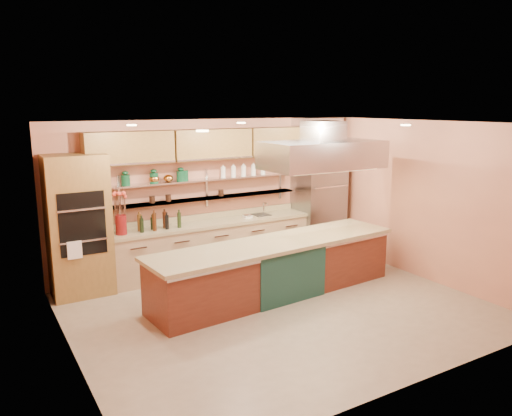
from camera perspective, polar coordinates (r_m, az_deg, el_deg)
floor at (r=7.78m, az=2.79°, el=-11.52°), size 6.00×5.00×0.02m
ceiling at (r=7.15m, az=3.01°, el=9.65°), size 6.00×5.00×0.02m
wall_back at (r=9.48m, az=-5.45°, el=1.60°), size 6.00×0.04×2.80m
wall_front at (r=5.50m, az=17.47°, el=-6.36°), size 6.00×0.04×2.80m
wall_left at (r=6.26m, az=-20.78°, el=-4.42°), size 0.04×5.00×2.80m
wall_right at (r=9.30m, az=18.52°, el=0.84°), size 0.04×5.00×2.80m
oven_stack at (r=8.49m, az=-19.61°, el=-1.95°), size 0.95×0.64×2.30m
refrigerator at (r=10.45m, az=7.18°, el=0.55°), size 0.95×0.72×2.10m
back_counter at (r=9.40m, az=-4.84°, el=-4.32°), size 3.84×0.64×0.93m
wall_shelf_lower at (r=9.35m, az=-5.39°, el=1.15°), size 3.60×0.26×0.03m
wall_shelf_upper at (r=9.29m, az=-5.43°, el=3.27°), size 3.60×0.26×0.03m
upper_cabinets at (r=9.20m, az=-5.09°, el=7.26°), size 4.60×0.36×0.55m
range_hood at (r=8.33m, az=7.62°, el=6.06°), size 2.00×1.00×0.45m
ceiling_downlights at (r=7.32m, az=2.13°, el=9.47°), size 4.00×2.80×0.02m
island at (r=8.20m, az=2.28°, el=-6.86°), size 4.33×1.26×0.89m
flower_vase at (r=8.62m, az=-15.17°, el=-1.86°), size 0.22×0.22×0.33m
oil_bottle_cluster at (r=8.82m, az=-10.94°, el=-1.60°), size 0.82×0.32×0.26m
kitchen_scale at (r=9.55m, az=-0.96°, el=-0.88°), size 0.19×0.17×0.09m
bar_faucet at (r=9.83m, az=0.87°, el=-0.08°), size 0.04×0.04×0.24m
copper_kettle at (r=8.98m, az=-10.00°, el=3.38°), size 0.17×0.17×0.13m
green_canister at (r=9.08m, az=-8.24°, el=3.70°), size 0.17×0.17×0.19m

